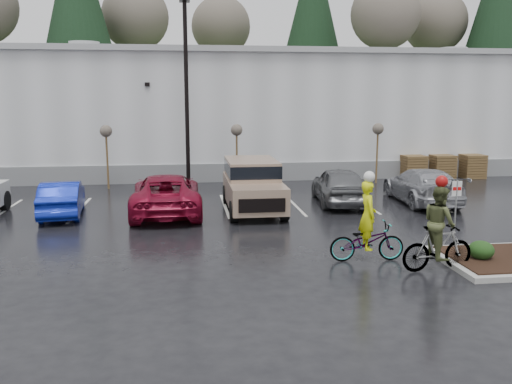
{
  "coord_description": "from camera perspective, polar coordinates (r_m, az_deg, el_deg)",
  "views": [
    {
      "loc": [
        -4.12,
        -14.61,
        4.69
      ],
      "look_at": [
        -1.68,
        3.99,
        1.3
      ],
      "focal_mm": 38.0,
      "sensor_mm": 36.0,
      "label": 1
    }
  ],
  "objects": [
    {
      "name": "sapling_west",
      "position": [
        27.95,
        -15.51,
        5.85
      ],
      "size": [
        0.6,
        0.6,
        3.2
      ],
      "color": "#4F3D1F",
      "rests_on": "ground"
    },
    {
      "name": "car_red",
      "position": [
        21.79,
        -9.43,
        -0.2
      ],
      "size": [
        2.75,
        5.77,
        1.59
      ],
      "primitive_type": "imported",
      "rotation": [
        0.0,
        0.0,
        3.16
      ],
      "color": "maroon",
      "rests_on": "ground"
    },
    {
      "name": "car_blue",
      "position": [
        22.47,
        -19.74,
        -0.62
      ],
      "size": [
        1.93,
        4.33,
        1.38
      ],
      "primitive_type": "imported",
      "rotation": [
        0.0,
        0.0,
        3.26
      ],
      "color": "#0D1E95",
      "rests_on": "ground"
    },
    {
      "name": "lamppost",
      "position": [
        26.63,
        -7.37,
        12.3
      ],
      "size": [
        0.5,
        1.0,
        9.22
      ],
      "color": "black",
      "rests_on": "ground"
    },
    {
      "name": "cyclist_olive",
      "position": [
        15.33,
        18.64,
        -4.5
      ],
      "size": [
        2.05,
        1.01,
        2.6
      ],
      "rotation": [
        0.0,
        0.0,
        1.69
      ],
      "color": "#3F3F44",
      "rests_on": "ground"
    },
    {
      "name": "shrub_a",
      "position": [
        16.42,
        22.62,
        -5.67
      ],
      "size": [
        0.7,
        0.7,
        0.52
      ],
      "primitive_type": "ellipsoid",
      "color": "black",
      "rests_on": "curb_island"
    },
    {
      "name": "pallet_stack_b",
      "position": [
        32.25,
        18.99,
        2.53
      ],
      "size": [
        1.2,
        1.2,
        1.35
      ],
      "primitive_type": "cube",
      "color": "#4F3D1F",
      "rests_on": "ground"
    },
    {
      "name": "wooded_ridge",
      "position": [
        59.78,
        -3.55,
        8.6
      ],
      "size": [
        80.0,
        25.0,
        6.0
      ],
      "primitive_type": "cube",
      "color": "#203C19",
      "rests_on": "ground"
    },
    {
      "name": "cyclist_hivis",
      "position": [
        15.73,
        11.61,
        -4.33
      ],
      "size": [
        2.16,
        0.83,
        2.59
      ],
      "rotation": [
        0.0,
        0.0,
        1.53
      ],
      "color": "#3F3F44",
      "rests_on": "ground"
    },
    {
      "name": "fire_lane_sign",
      "position": [
        17.12,
        20.28,
        -1.46
      ],
      "size": [
        0.3,
        0.05,
        2.2
      ],
      "color": "gray",
      "rests_on": "ground"
    },
    {
      "name": "sapling_east",
      "position": [
        29.47,
        12.71,
        6.18
      ],
      "size": [
        0.6,
        0.6,
        3.2
      ],
      "color": "#4F3D1F",
      "rests_on": "ground"
    },
    {
      "name": "car_far_silver",
      "position": [
        24.67,
        17.09,
        0.63
      ],
      "size": [
        2.39,
        5.37,
        1.53
      ],
      "primitive_type": "imported",
      "rotation": [
        0.0,
        0.0,
        3.1
      ],
      "color": "#A4A5AB",
      "rests_on": "ground"
    },
    {
      "name": "pallet_stack_a",
      "position": [
        31.53,
        16.22,
        2.52
      ],
      "size": [
        1.2,
        1.2,
        1.35
      ],
      "primitive_type": "cube",
      "color": "#4F3D1F",
      "rests_on": "ground"
    },
    {
      "name": "pallet_stack_c",
      "position": [
        33.09,
        21.78,
        2.54
      ],
      "size": [
        1.2,
        1.2,
        1.35
      ],
      "primitive_type": "cube",
      "color": "#4F3D1F",
      "rests_on": "ground"
    },
    {
      "name": "suv_tan",
      "position": [
        21.88,
        -0.29,
        0.61
      ],
      "size": [
        2.2,
        5.1,
        2.06
      ],
      "primitive_type": null,
      "color": "gray",
      "rests_on": "ground"
    },
    {
      "name": "sapling_mid",
      "position": [
        27.81,
        -2.05,
        6.19
      ],
      "size": [
        0.6,
        0.6,
        3.2
      ],
      "color": "#4F3D1F",
      "rests_on": "ground"
    },
    {
      "name": "warehouse",
      "position": [
        36.85,
        -1.06,
        8.62
      ],
      "size": [
        60.5,
        15.5,
        7.2
      ],
      "color": "silver",
      "rests_on": "ground"
    },
    {
      "name": "car_grey",
      "position": [
        23.74,
        8.74,
        0.71
      ],
      "size": [
        2.33,
        4.9,
        1.62
      ],
      "primitive_type": "imported",
      "rotation": [
        0.0,
        0.0,
        3.05
      ],
      "color": "slate",
      "rests_on": "ground"
    },
    {
      "name": "ground",
      "position": [
        15.89,
        7.98,
        -7.02
      ],
      "size": [
        120.0,
        120.0,
        0.0
      ],
      "primitive_type": "plane",
      "color": "black",
      "rests_on": "ground"
    }
  ]
}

